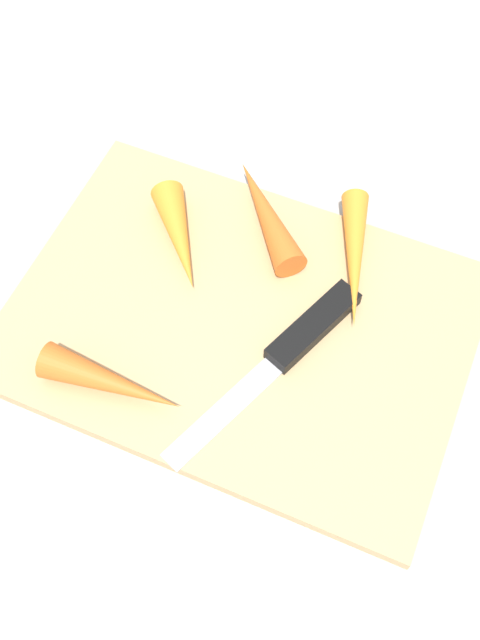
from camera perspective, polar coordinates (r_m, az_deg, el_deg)
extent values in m
plane|color=#ADA8A0|center=(0.61, 0.00, -0.56)|extent=(1.40, 1.40, 0.00)
cube|color=tan|center=(0.60, 0.00, -0.28)|extent=(0.36, 0.26, 0.01)
cube|color=#B7B7BC|center=(0.56, -1.31, -7.05)|extent=(0.06, 0.11, 0.00)
cube|color=black|center=(0.59, 5.57, -0.44)|extent=(0.05, 0.09, 0.01)
cone|color=orange|center=(0.64, 1.97, 8.09)|extent=(0.10, 0.10, 0.03)
cone|color=orange|center=(0.57, -9.69, -4.70)|extent=(0.11, 0.03, 0.03)
cone|color=orange|center=(0.63, -4.61, 6.23)|extent=(0.08, 0.10, 0.03)
cone|color=orange|center=(0.62, 8.66, 4.60)|extent=(0.06, 0.13, 0.02)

